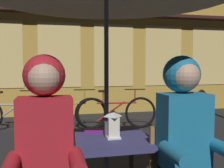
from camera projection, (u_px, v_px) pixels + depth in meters
name	position (u px, v px, depth m)	size (l,w,h in m)	color
cafe_table	(106.00, 149.00, 2.20)	(0.72, 0.72, 0.74)	navy
lantern	(113.00, 123.00, 2.16)	(0.11, 0.11, 0.23)	white
person_left_hooded	(45.00, 143.00, 1.67)	(0.45, 0.56, 1.40)	black
person_right_hooded	(186.00, 134.00, 1.88)	(0.45, 0.56, 1.40)	black
shopfront_building	(86.00, 2.00, 7.40)	(10.00, 0.93, 6.20)	gold
bicycle_second	(12.00, 114.00, 5.36)	(1.64, 0.45, 0.84)	black
bicycle_third	(66.00, 113.00, 5.51)	(1.68, 0.18, 0.84)	black
bicycle_fourth	(117.00, 112.00, 5.62)	(1.68, 0.24, 0.84)	black
book	(96.00, 131.00, 2.36)	(0.20, 0.14, 0.02)	#661E7A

